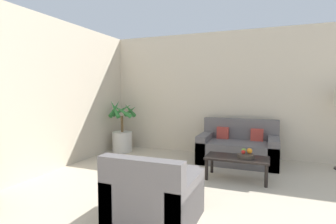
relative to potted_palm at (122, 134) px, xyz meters
name	(u,v)px	position (x,y,z in m)	size (l,w,h in m)	color
wall_back	(264,94)	(3.07, 0.57, 0.94)	(8.45, 0.06, 2.70)	beige
potted_palm	(122,134)	(0.00, 0.00, 0.00)	(0.70, 0.71, 1.22)	beige
sofa_loveseat	(238,148)	(2.64, 0.02, -0.13)	(1.50, 0.87, 0.84)	#605B5B
coffee_table	(237,160)	(2.74, -1.00, -0.10)	(0.98, 0.49, 0.36)	black
fruit_bowl	(246,156)	(2.87, -0.99, -0.02)	(0.26, 0.26, 0.06)	#42382D
apple_red	(243,152)	(2.83, -1.00, 0.04)	(0.06, 0.06, 0.06)	red
apple_green	(244,151)	(2.83, -0.91, 0.05)	(0.08, 0.08, 0.08)	olive
orange_fruit	(250,151)	(2.92, -0.93, 0.05)	(0.09, 0.09, 0.09)	orange
armchair	(154,199)	(2.08, -2.75, -0.15)	(0.87, 0.86, 0.78)	#605B5B
ottoman	(174,182)	(2.03, -1.99, -0.22)	(0.58, 0.45, 0.39)	#605B5B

